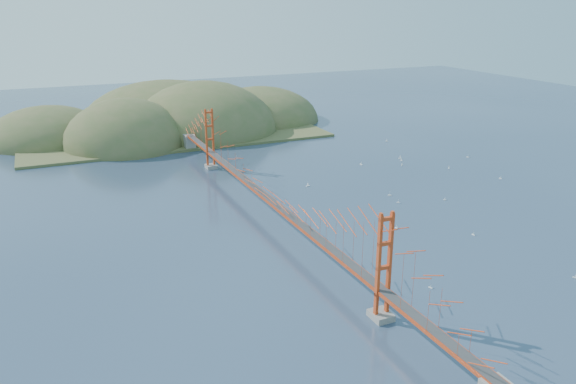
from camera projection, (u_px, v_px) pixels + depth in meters
name	position (u px, v px, depth m)	size (l,w,h in m)	color
ground	(270.00, 220.00, 83.56)	(320.00, 320.00, 0.00)	navy
bridge	(269.00, 175.00, 81.45)	(2.20, 94.40, 12.00)	gray
far_headlands	(176.00, 128.00, 143.59)	(84.00, 58.00, 25.00)	brown
sailboat_15	(361.00, 164.00, 111.72)	(0.59, 0.65, 0.73)	white
sailboat_17	(387.00, 141.00, 130.11)	(0.65, 0.65, 0.74)	white
sailboat_16	(398.00, 202.00, 90.61)	(0.57, 0.57, 0.61)	white
sailboat_12	(237.00, 158.00, 116.05)	(0.60, 0.59, 0.67)	white
sailboat_10	(431.00, 287.00, 63.69)	(0.50, 0.50, 0.56)	white
sailboat_1	(390.00, 195.00, 93.98)	(0.67, 0.67, 0.71)	white
sailboat_2	(445.00, 200.00, 91.78)	(0.53, 0.53, 0.58)	white
sailboat_11	(468.00, 157.00, 117.00)	(0.67, 0.67, 0.72)	white
sailboat_0	(397.00, 227.00, 80.48)	(0.41, 0.49, 0.57)	white
sailboat_6	(575.00, 277.00, 66.00)	(0.59, 0.59, 0.62)	white
sailboat_9	(402.00, 160.00, 114.74)	(0.46, 0.52, 0.60)	white
sailboat_3	(308.00, 185.00, 98.76)	(0.64, 0.56, 0.73)	white
sailboat_7	(400.00, 158.00, 116.12)	(0.65, 0.58, 0.73)	white
sailboat_8	(449.00, 168.00, 109.17)	(0.64, 0.64, 0.67)	white
sailboat_4	(402.00, 165.00, 111.26)	(0.61, 0.61, 0.63)	white
sailboat_5	(501.00, 178.00, 102.99)	(0.50, 0.56, 0.64)	white
sailboat_extra_1	(473.00, 234.00, 78.13)	(0.45, 0.50, 0.57)	white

